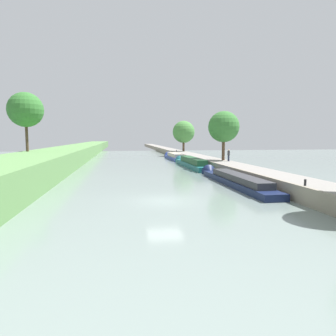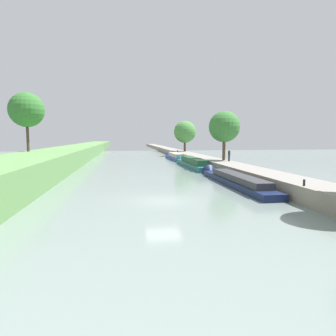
{
  "view_description": "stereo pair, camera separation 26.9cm",
  "coord_description": "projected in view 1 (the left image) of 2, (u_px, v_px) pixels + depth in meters",
  "views": [
    {
      "loc": [
        -3.06,
        -20.73,
        4.52
      ],
      "look_at": [
        2.29,
        12.95,
        1.0
      ],
      "focal_mm": 31.91,
      "sensor_mm": 36.0,
      "label": 1
    },
    {
      "loc": [
        -2.79,
        -20.77,
        4.52
      ],
      "look_at": [
        2.29,
        12.95,
        1.0
      ],
      "focal_mm": 31.91,
      "sensor_mm": 36.0,
      "label": 2
    }
  ],
  "objects": [
    {
      "name": "stone_quay",
      "position": [
        282.0,
        189.0,
        22.64
      ],
      "size": [
        0.25,
        260.0,
        1.25
      ],
      "color": "gray",
      "rests_on": "ground_plane"
    },
    {
      "name": "ground_plane",
      "position": [
        165.0,
        201.0,
        21.3
      ],
      "size": [
        160.0,
        160.0,
        0.0
      ],
      "primitive_type": "plane",
      "color": "slate"
    },
    {
      "name": "narrowboat_teal",
      "position": [
        191.0,
        163.0,
        45.73
      ],
      "size": [
        1.84,
        16.7,
        2.03
      ],
      "color": "#195B60",
      "rests_on": "ground_plane"
    },
    {
      "name": "narrowboat_navy",
      "position": [
        233.0,
        179.0,
        28.9
      ],
      "size": [
        1.88,
        16.44,
        1.78
      ],
      "color": "#141E42",
      "rests_on": "ground_plane"
    },
    {
      "name": "right_towpath",
      "position": [
        304.0,
        188.0,
        22.93
      ],
      "size": [
        3.37,
        260.0,
        1.2
      ],
      "color": "gray",
      "rests_on": "ground_plane"
    },
    {
      "name": "person_walking",
      "position": [
        229.0,
        155.0,
        41.45
      ],
      "size": [
        0.34,
        0.34,
        1.66
      ],
      "color": "#282D42",
      "rests_on": "right_towpath"
    },
    {
      "name": "tree_rightbank_midfar",
      "position": [
        184.0,
        132.0,
        71.14
      ],
      "size": [
        5.24,
        5.24,
        7.23
      ],
      "color": "brown",
      "rests_on": "right_towpath"
    },
    {
      "name": "tree_rightbank_midnear",
      "position": [
        224.0,
        127.0,
        42.79
      ],
      "size": [
        4.46,
        4.46,
        7.06
      ],
      "color": "brown",
      "rests_on": "right_towpath"
    },
    {
      "name": "tree_leftbank_downstream",
      "position": [
        26.0,
        110.0,
        40.88
      ],
      "size": [
        4.76,
        4.76,
        8.11
      ],
      "color": "#4C3828",
      "rests_on": "left_grassy_bank"
    },
    {
      "name": "narrowboat_blue",
      "position": [
        174.0,
        157.0,
        61.66
      ],
      "size": [
        1.96,
        13.85,
        1.95
      ],
      "color": "#283D93",
      "rests_on": "ground_plane"
    },
    {
      "name": "mooring_bollard_far",
      "position": [
        176.0,
        151.0,
        67.54
      ],
      "size": [
        0.16,
        0.16,
        0.45
      ],
      "color": "black",
      "rests_on": "right_towpath"
    },
    {
      "name": "mooring_bollard_near",
      "position": [
        305.0,
        183.0,
        20.47
      ],
      "size": [
        0.16,
        0.16,
        0.45
      ],
      "color": "black",
      "rests_on": "right_towpath"
    }
  ]
}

